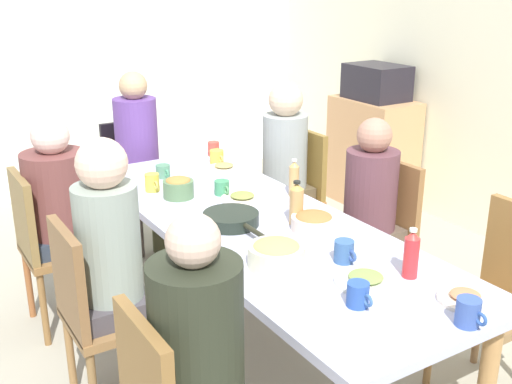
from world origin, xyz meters
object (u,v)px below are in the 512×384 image
Objects in this scene: chair_0 at (135,178)px; person_6 at (283,159)px; plate_3 at (465,298)px; cup_1 at (358,295)px; chair_2 at (47,242)px; cup_6 at (152,183)px; bowl_0 at (314,221)px; cup_7 at (163,171)px; person_0 at (138,149)px; bowl_1 at (276,254)px; bottle_2 at (411,254)px; person_1 at (112,254)px; cup_4 at (217,157)px; plate_1 at (242,198)px; chair_1 at (96,308)px; chair_6 at (294,189)px; bottle_0 at (296,204)px; cup_0 at (468,312)px; person_2 at (59,203)px; bowl_2 at (178,187)px; cup_3 at (344,252)px; chair_5 at (503,290)px; person_3 at (368,203)px; plate_0 at (366,279)px; microwave at (377,82)px; serving_pan at (231,219)px; cup_5 at (222,188)px; cup_2 at (214,149)px; bottle_1 at (294,179)px; plate_2 at (224,167)px; chair_3 at (379,230)px; side_cabinet at (372,152)px; dining_table at (256,235)px.

chair_0 is 0.73× the size of person_6.
cup_1 reaches higher than plate_3.
chair_2 is 0.64m from cup_6.
cup_7 is (-1.10, -0.27, -0.00)m from bowl_0.
bowl_1 is (1.98, -0.18, 0.05)m from person_0.
bottle_2 is (2.33, 0.21, 0.09)m from person_0.
person_1 is 1.39m from cup_4.
cup_7 is (-0.58, -0.20, 0.02)m from plate_1.
chair_1 is 1.00× the size of chair_6.
cup_0 is at bearing -1.91° from bottle_0.
person_0 is 6.00× the size of bowl_0.
person_6 is at bearing 90.00° from person_2.
bottle_2 reaches higher than bowl_2.
person_6 is 10.42× the size of cup_3.
chair_5 is 0.97m from cup_1.
cup_1 is at bearing 38.35° from chair_1.
chair_2 is 1.15m from cup_4.
person_3 is 1.03m from plate_0.
chair_6 is (-0.82, 1.53, -0.23)m from person_1.
cup_3 is 2.79m from microwave.
chair_5 is at bearing 85.36° from plate_0.
cup_5 reaches higher than serving_pan.
serving_pan is 1.20m from cup_2.
bottle_1 is (0.62, -0.35, 0.10)m from person_6.
microwave is at bearing 116.35° from chair_1.
cup_0 is 1.89m from cup_6.
bowl_0 is (1.05, -0.55, 0.04)m from person_6.
person_6 reaches higher than bottle_2.
plate_1 is 0.69m from cup_4.
serving_pan is 0.53m from bottle_1.
cup_3 is 0.46m from bottle_0.
chair_6 reaches higher than cup_4.
plate_2 is at bearing 177.53° from bottle_2.
bowl_2 is at bearing 60.33° from person_2.
bowl_1 reaches higher than cup_7.
chair_3 is 3.68× the size of plate_0.
plate_0 and plate_1 have the same top height.
chair_6 is at bearing -64.40° from side_cabinet.
bowl_1 is 1.96× the size of cup_0.
person_2 reaches higher than chair_1.
cup_7 is (-1.69, -0.91, 0.27)m from chair_5.
cup_0 is 1.03× the size of cup_1.
chair_6 is at bearing 159.74° from bottle_2.
cup_6 is at bearing -122.49° from chair_3.
person_3 is 7.09× the size of bowl_2.
cup_5 is at bearing 156.92° from serving_pan.
plate_0 is 2.07× the size of cup_3.
dining_table is 20.14× the size of cup_4.
chair_2 and chair_3 have the same top height.
cup_4 reaches higher than plate_0.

